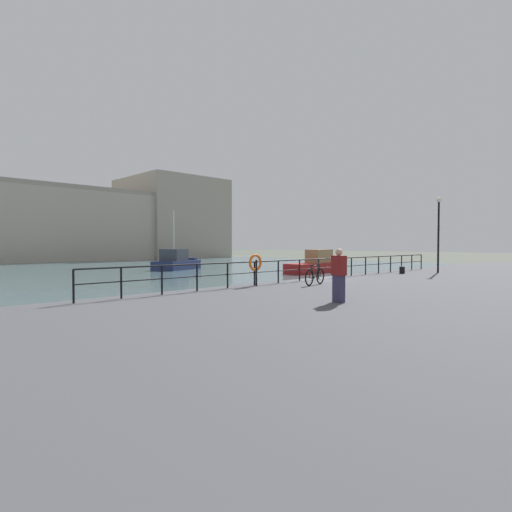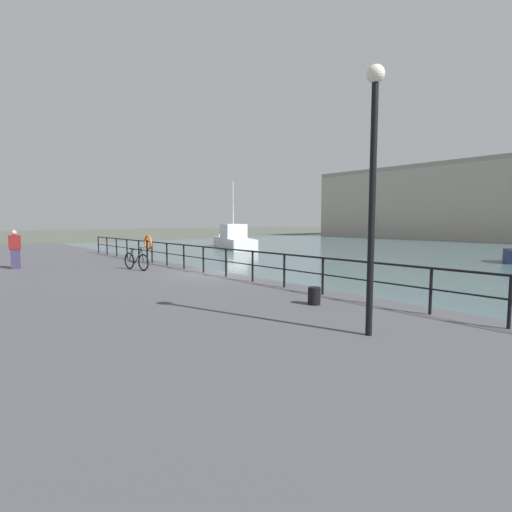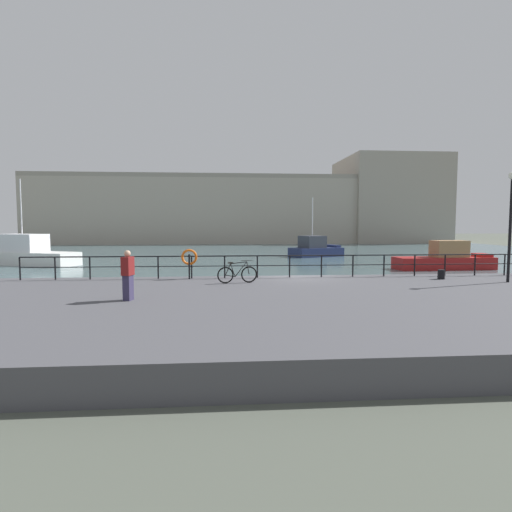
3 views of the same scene
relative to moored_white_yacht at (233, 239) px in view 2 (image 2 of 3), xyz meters
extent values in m
plane|color=#4C5147|center=(20.18, -15.78, -0.96)|extent=(240.00, 240.00, 0.00)
cube|color=#476066|center=(20.18, 14.42, -0.95)|extent=(80.00, 60.00, 0.01)
cube|color=#47474C|center=(20.18, -22.28, -0.54)|extent=(56.00, 13.00, 0.83)
cube|color=white|center=(0.10, -0.04, -0.41)|extent=(9.82, 6.02, 1.08)
cube|color=silver|center=(-0.07, 0.03, 0.87)|extent=(4.28, 3.41, 1.46)
cube|color=white|center=(-3.62, 1.55, 0.26)|extent=(1.73, 2.02, 0.24)
cylinder|color=silver|center=(-0.07, 0.03, 3.87)|extent=(0.10, 0.10, 4.55)
cylinder|color=black|center=(7.26, -16.53, 0.40)|extent=(0.07, 0.07, 1.05)
cylinder|color=black|center=(8.82, -16.53, 0.40)|extent=(0.07, 0.07, 1.05)
cylinder|color=black|center=(10.37, -16.53, 0.40)|extent=(0.07, 0.07, 1.05)
cylinder|color=black|center=(11.93, -16.53, 0.40)|extent=(0.07, 0.07, 1.05)
cylinder|color=black|center=(13.48, -16.53, 0.40)|extent=(0.07, 0.07, 1.05)
cylinder|color=black|center=(15.04, -16.53, 0.40)|extent=(0.07, 0.07, 1.05)
cylinder|color=black|center=(16.59, -16.53, 0.40)|extent=(0.07, 0.07, 1.05)
cylinder|color=black|center=(18.15, -16.53, 0.40)|extent=(0.07, 0.07, 1.05)
cylinder|color=black|center=(19.70, -16.53, 0.40)|extent=(0.07, 0.07, 1.05)
cylinder|color=black|center=(21.26, -16.53, 0.40)|extent=(0.07, 0.07, 1.05)
cylinder|color=black|center=(22.81, -16.53, 0.40)|extent=(0.07, 0.07, 1.05)
cylinder|color=black|center=(24.37, -16.53, 0.40)|extent=(0.07, 0.07, 1.05)
cylinder|color=black|center=(25.92, -16.53, 0.40)|extent=(0.07, 0.07, 1.05)
cylinder|color=black|center=(27.48, -16.53, 0.40)|extent=(0.07, 0.07, 1.05)
cylinder|color=black|center=(29.04, -16.53, 0.40)|extent=(0.07, 0.07, 1.05)
cylinder|color=black|center=(30.59, -16.53, 0.40)|extent=(0.07, 0.07, 1.05)
cylinder|color=black|center=(19.70, -16.53, 0.92)|extent=(24.88, 0.06, 0.06)
cylinder|color=black|center=(19.70, -16.53, 0.45)|extent=(24.88, 0.04, 0.04)
torus|color=black|center=(17.65, -18.17, 0.23)|extent=(0.72, 0.18, 0.72)
torus|color=black|center=(16.61, -18.35, 0.23)|extent=(0.72, 0.18, 0.72)
cylinder|color=black|center=(17.29, -18.23, 0.47)|extent=(0.55, 0.13, 0.66)
cylinder|color=black|center=(16.93, -18.29, 0.44)|extent=(0.24, 0.07, 0.58)
cylinder|color=black|center=(17.19, -18.25, 0.76)|extent=(0.72, 0.16, 0.11)
cylinder|color=black|center=(16.82, -18.31, 0.19)|extent=(0.43, 0.11, 0.12)
cylinder|color=black|center=(16.72, -18.33, 0.48)|extent=(0.26, 0.08, 0.51)
cylinder|color=black|center=(17.60, -18.18, 0.51)|extent=(0.14, 0.06, 0.57)
cube|color=black|center=(16.83, -18.31, 0.76)|extent=(0.23, 0.13, 0.05)
cylinder|color=black|center=(17.54, -18.19, 0.84)|extent=(0.52, 0.11, 0.02)
cylinder|color=black|center=(26.65, -17.73, 0.09)|extent=(0.32, 0.32, 0.44)
cylinder|color=black|center=(14.95, -16.74, 0.45)|extent=(0.08, 0.08, 1.15)
torus|color=orange|center=(14.95, -16.68, 0.90)|extent=(0.75, 0.11, 0.75)
cylinder|color=black|center=(29.04, -18.97, 2.13)|extent=(0.12, 0.12, 4.52)
sphere|color=silver|center=(29.04, -18.97, 4.53)|extent=(0.32, 0.32, 0.32)
cube|color=#332D4C|center=(13.31, -22.11, 0.30)|extent=(0.32, 0.39, 0.85)
cube|color=maroon|center=(13.31, -22.11, 1.03)|extent=(0.38, 0.50, 0.62)
sphere|color=tan|center=(13.31, -22.11, 1.45)|extent=(0.22, 0.22, 0.22)
camera|label=1|loc=(2.58, -29.39, 1.70)|focal=28.51mm
camera|label=2|loc=(33.01, -25.12, 1.99)|focal=27.26mm
camera|label=3|loc=(16.47, -36.48, 2.45)|focal=29.62mm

